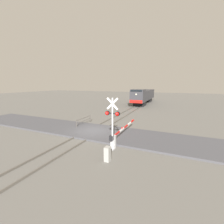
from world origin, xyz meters
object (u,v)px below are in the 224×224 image
Objects in this scene: locomotive at (144,96)px; guard_railing at (84,120)px; crossing_signal at (112,118)px; crossing_gate at (118,136)px; utility_cabinet at (107,154)px.

guard_railing is (-2.60, -24.04, -1.48)m from locomotive.
crossing_signal is (3.79, -29.49, 0.54)m from locomotive.
crossing_signal is 0.63× the size of crossing_gate.
utility_cabinet is at bearing -46.54° from guard_railing.
utility_cabinet is (4.15, -31.16, -1.60)m from locomotive.
locomotive is 3.88× the size of crossing_signal.
locomotive reaches higher than utility_cabinet.
guard_railing is at bearing 133.46° from utility_cabinet.
crossing_gate is (-0.08, 1.39, -1.87)m from crossing_signal.
crossing_gate is at bearing 98.31° from utility_cabinet.
crossing_signal is 2.33m from crossing_gate.
locomotive reaches higher than guard_railing.
locomotive is 2.45× the size of crossing_gate.
guard_railing is at bearing 147.20° from crossing_gate.
locomotive is 16.06× the size of utility_cabinet.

